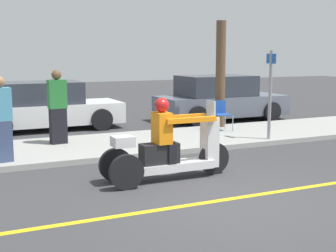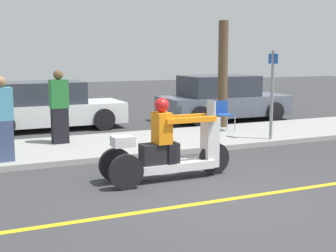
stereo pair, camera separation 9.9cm
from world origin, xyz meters
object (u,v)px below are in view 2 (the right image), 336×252
spectator_mid_group (59,108)px  folding_chair_set_back (223,112)px  parked_car_lot_center (222,99)px  tree_trunk (223,74)px  parked_car_lot_far (47,107)px  motorcycle_trike (168,150)px  street_sign (272,91)px  spectator_by_tree (2,121)px

spectator_mid_group → folding_chair_set_back: spectator_mid_group is taller
parked_car_lot_center → tree_trunk: size_ratio=1.42×
parked_car_lot_far → tree_trunk: tree_trunk is taller
motorcycle_trike → parked_car_lot_center: parked_car_lot_center is taller
spectator_mid_group → street_sign: (4.92, -1.63, 0.35)m
spectator_by_tree → spectator_mid_group: (1.41, 1.44, 0.03)m
tree_trunk → street_sign: size_ratio=1.39×
motorcycle_trike → spectator_mid_group: size_ratio=1.40×
spectator_by_tree → parked_car_lot_center: size_ratio=0.39×
tree_trunk → street_sign: 2.27m
spectator_mid_group → tree_trunk: 4.93m
parked_car_lot_center → street_sign: 4.29m
folding_chair_set_back → spectator_mid_group: bearing=-179.1°
parked_car_lot_far → street_sign: bearing=-44.5°
motorcycle_trike → spectator_by_tree: spectator_by_tree is taller
spectator_by_tree → street_sign: (6.32, -0.19, 0.38)m
folding_chair_set_back → parked_car_lot_far: bearing=145.9°
spectator_by_tree → street_sign: street_sign is taller
spectator_by_tree → spectator_mid_group: spectator_mid_group is taller
parked_car_lot_center → folding_chair_set_back: bearing=-120.6°
motorcycle_trike → street_sign: 4.30m
tree_trunk → spectator_by_tree: bearing=-161.7°
motorcycle_trike → parked_car_lot_far: motorcycle_trike is taller
parked_car_lot_far → spectator_mid_group: bearing=-94.3°
parked_car_lot_center → tree_trunk: bearing=-120.8°
spectator_by_tree → parked_car_lot_far: (1.63, 4.42, -0.26)m
spectator_by_tree → folding_chair_set_back: (5.93, 1.51, -0.31)m
motorcycle_trike → parked_car_lot_far: size_ratio=0.56×
folding_chair_set_back → street_sign: street_sign is taller
parked_car_lot_far → tree_trunk: (4.62, -2.36, 0.97)m
motorcycle_trike → parked_car_lot_center: bearing=52.1°
parked_car_lot_center → tree_trunk: tree_trunk is taller
spectator_by_tree → tree_trunk: bearing=18.3°
folding_chair_set_back → parked_car_lot_center: bearing=59.4°
spectator_mid_group → tree_trunk: size_ratio=0.57×
motorcycle_trike → spectator_by_tree: (-2.60, 2.19, 0.40)m
folding_chair_set_back → parked_car_lot_center: parked_car_lot_center is taller
folding_chair_set_back → street_sign: 1.87m
folding_chair_set_back → spectator_by_tree: bearing=-165.7°
folding_chair_set_back → parked_car_lot_far: 5.19m
parked_car_lot_far → parked_car_lot_center: 5.75m
spectator_mid_group → folding_chair_set_back: (4.52, 0.07, -0.34)m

